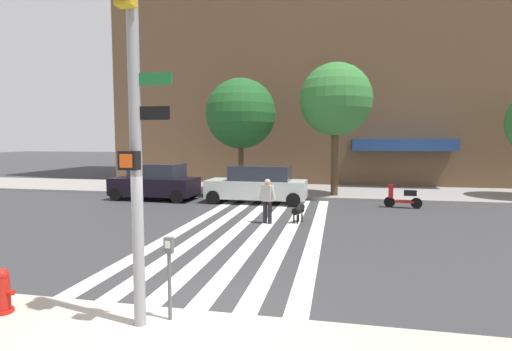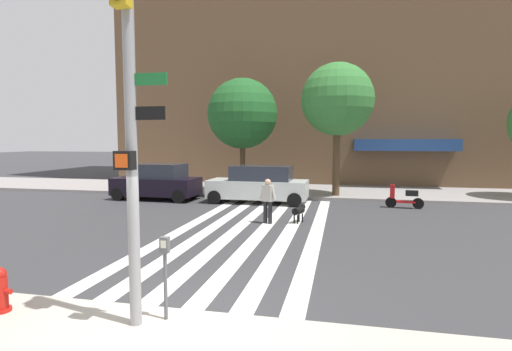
% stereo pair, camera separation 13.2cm
% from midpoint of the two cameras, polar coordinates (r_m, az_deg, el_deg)
% --- Properties ---
extents(ground_plane, '(160.00, 160.00, 0.00)m').
position_cam_midpoint_polar(ground_plane, '(13.89, 1.57, -7.61)').
color(ground_plane, '#353538').
extents(sidewalk_far, '(80.00, 6.00, 0.15)m').
position_cam_midpoint_polar(sidewalk_far, '(23.68, 6.06, -2.17)').
color(sidewalk_far, gray).
rests_on(sidewalk_far, ground_plane).
extents(crosswalk_stripes, '(4.95, 13.49, 0.01)m').
position_cam_midpoint_polar(crosswalk_stripes, '(13.98, -0.42, -7.51)').
color(crosswalk_stripes, silver).
rests_on(crosswalk_stripes, ground_plane).
extents(traffic_light_pole, '(0.74, 0.46, 5.80)m').
position_cam_midpoint_polar(traffic_light_pole, '(6.34, -17.03, 9.11)').
color(traffic_light_pole, gray).
rests_on(traffic_light_pole, sidewalk_near).
extents(fire_hydrant, '(0.44, 0.32, 0.76)m').
position_cam_midpoint_polar(fire_hydrant, '(8.23, -32.20, -13.63)').
color(fire_hydrant, '#B21811').
rests_on(fire_hydrant, sidewalk_near).
extents(parking_meter_curbside, '(0.14, 0.11, 1.36)m').
position_cam_midpoint_polar(parking_meter_curbside, '(6.74, -12.24, -12.49)').
color(parking_meter_curbside, '#515456').
rests_on(parking_meter_curbside, sidewalk_near).
extents(parked_car_near_curb, '(4.36, 2.16, 1.84)m').
position_cam_midpoint_polar(parked_car_near_curb, '(21.16, -13.70, -0.90)').
color(parked_car_near_curb, black).
rests_on(parked_car_near_curb, ground_plane).
extents(parked_car_behind_first, '(4.82, 1.99, 1.81)m').
position_cam_midpoint_polar(parked_car_behind_first, '(19.44, 0.60, -1.29)').
color(parked_car_behind_first, '#B6BFB9').
rests_on(parked_car_behind_first, ground_plane).
extents(parked_scooter, '(1.63, 0.50, 1.11)m').
position_cam_midpoint_polar(parked_scooter, '(19.17, 20.54, -2.96)').
color(parked_scooter, black).
rests_on(parked_scooter, ground_plane).
extents(street_tree_nearest, '(3.85, 3.85, 6.27)m').
position_cam_midpoint_polar(street_tree_nearest, '(22.24, -1.77, 8.75)').
color(street_tree_nearest, '#4C3823').
rests_on(street_tree_nearest, sidewalk_far).
extents(street_tree_middle, '(3.75, 3.75, 6.86)m').
position_cam_midpoint_polar(street_tree_middle, '(21.41, 11.68, 10.48)').
color(street_tree_middle, '#4C3823').
rests_on(street_tree_middle, sidewalk_far).
extents(pedestrian_dog_walker, '(0.69, 0.36, 1.64)m').
position_cam_midpoint_polar(pedestrian_dog_walker, '(14.64, 1.94, -3.27)').
color(pedestrian_dog_walker, black).
rests_on(pedestrian_dog_walker, ground_plane).
extents(dog_on_leash, '(0.47, 0.93, 0.65)m').
position_cam_midpoint_polar(dog_on_leash, '(14.97, 6.40, -4.99)').
color(dog_on_leash, black).
rests_on(dog_on_leash, ground_plane).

